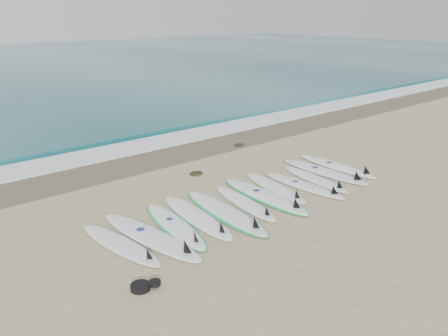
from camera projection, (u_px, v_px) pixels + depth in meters
ground at (253, 201)px, 10.14m from camera, size 120.00×120.00×0.00m
wet_sand_band at (159, 158)px, 13.11m from camera, size 120.00×1.80×0.01m
foam_band at (137, 147)px, 14.12m from camera, size 120.00×1.40×0.04m
wave_crest at (115, 136)px, 15.20m from camera, size 120.00×1.00×0.10m
surfboard_0 at (122, 245)px, 8.10m from camera, size 0.83×2.39×0.30m
surfboard_1 at (152, 237)px, 8.38m from camera, size 0.99×2.89×0.36m
surfboard_2 at (175, 226)px, 8.84m from camera, size 0.88×2.49×0.31m
surfboard_3 at (198, 217)px, 9.18m from camera, size 0.75×2.63×0.33m
surfboard_4 at (226, 212)px, 9.41m from camera, size 0.86×2.84×0.36m
surfboard_5 at (246, 203)px, 9.86m from camera, size 0.79×2.34×0.29m
surfboard_6 at (265, 196)px, 10.26m from camera, size 0.71×2.76×0.35m
surfboard_7 at (276, 188)px, 10.75m from camera, size 0.89×2.45×0.31m
surfboard_8 at (305, 186)px, 10.86m from camera, size 0.67×2.46×0.31m
surfboard_9 at (316, 179)px, 11.29m from camera, size 0.75×2.36×0.30m
surfboard_10 at (326, 172)px, 11.79m from camera, size 0.70×2.80×0.36m
surfboard_11 at (338, 166)px, 12.21m from camera, size 0.55×2.60×0.33m
seaweed_near at (196, 173)px, 11.75m from camera, size 0.39×0.30×0.08m
seaweed_far at (239, 145)px, 14.27m from camera, size 0.37×0.29×0.07m
leash_coil at (144, 286)px, 6.89m from camera, size 0.46×0.36×0.11m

